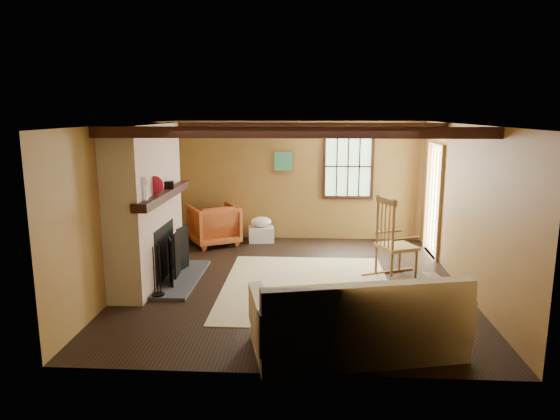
# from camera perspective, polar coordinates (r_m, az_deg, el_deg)

# --- Properties ---
(ground) EXTENTS (5.50, 5.50, 0.00)m
(ground) POSITION_cam_1_polar(r_m,az_deg,el_deg) (7.76, 1.58, -8.24)
(ground) COLOR black
(ground) RESTS_ON ground
(room_envelope) EXTENTS (5.02, 5.52, 2.44)m
(room_envelope) POSITION_cam_1_polar(r_m,az_deg,el_deg) (7.63, 3.37, 4.05)
(room_envelope) COLOR olive
(room_envelope) RESTS_ON ground
(fireplace) EXTENTS (1.02, 2.30, 2.40)m
(fireplace) POSITION_cam_1_polar(r_m,az_deg,el_deg) (7.85, -14.84, -0.04)
(fireplace) COLOR #A94D41
(fireplace) RESTS_ON ground
(rug) EXTENTS (2.50, 3.00, 0.01)m
(rug) POSITION_cam_1_polar(r_m,az_deg,el_deg) (7.57, 3.07, -8.74)
(rug) COLOR tan
(rug) RESTS_ON ground
(rocking_chair) EXTENTS (1.06, 0.83, 1.30)m
(rocking_chair) POSITION_cam_1_polar(r_m,az_deg,el_deg) (8.01, 12.90, -3.79)
(rocking_chair) COLOR tan
(rocking_chair) RESTS_ON ground
(sofa) EXTENTS (2.41, 1.46, 0.91)m
(sofa) POSITION_cam_1_polar(r_m,az_deg,el_deg) (5.58, 8.95, -12.79)
(sofa) COLOR beige
(sofa) RESTS_ON ground
(firewood_pile) EXTENTS (0.65, 0.12, 0.24)m
(firewood_pile) POSITION_cam_1_polar(r_m,az_deg,el_deg) (10.34, -9.51, -2.76)
(firewood_pile) COLOR #4F3C21
(firewood_pile) RESTS_ON ground
(laundry_basket) EXTENTS (0.55, 0.45, 0.30)m
(laundry_basket) POSITION_cam_1_polar(r_m,az_deg,el_deg) (10.08, -2.17, -2.78)
(laundry_basket) COLOR silver
(laundry_basket) RESTS_ON ground
(basket_pillow) EXTENTS (0.49, 0.43, 0.21)m
(basket_pillow) POSITION_cam_1_polar(r_m,az_deg,el_deg) (10.03, -2.18, -1.37)
(basket_pillow) COLOR beige
(basket_pillow) RESTS_ON laundry_basket
(armchair) EXTENTS (1.18, 1.19, 0.80)m
(armchair) POSITION_cam_1_polar(r_m,az_deg,el_deg) (9.87, -7.55, -1.68)
(armchair) COLOR #BF6026
(armchair) RESTS_ON ground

